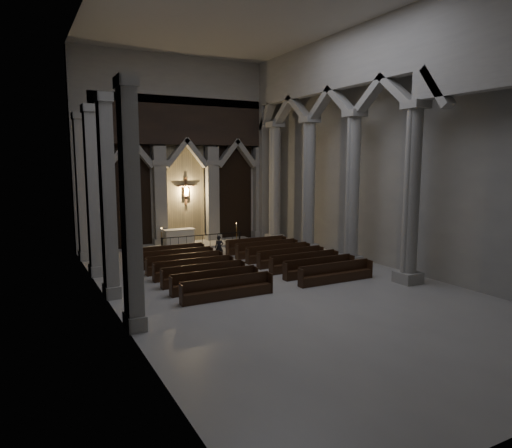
# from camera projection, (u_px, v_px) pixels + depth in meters

# --- Properties ---
(room) EXTENTS (24.00, 24.10, 12.00)m
(room) POSITION_uv_depth(u_px,v_px,m) (276.00, 110.00, 19.23)
(room) COLOR #A5A29C
(room) RESTS_ON ground
(sanctuary_wall) EXTENTS (14.00, 0.77, 12.00)m
(sanctuary_wall) POSITION_uv_depth(u_px,v_px,m) (186.00, 143.00, 29.47)
(sanctuary_wall) COLOR #9F9C94
(sanctuary_wall) RESTS_ON ground
(right_arcade) EXTENTS (1.00, 24.00, 12.00)m
(right_arcade) POSITION_uv_depth(u_px,v_px,m) (357.00, 113.00, 22.90)
(right_arcade) COLOR #9F9C94
(right_arcade) RESTS_ON ground
(left_pilasters) EXTENTS (0.60, 13.00, 8.03)m
(left_pilasters) POSITION_uv_depth(u_px,v_px,m) (99.00, 197.00, 19.68)
(left_pilasters) COLOR #9F9C94
(left_pilasters) RESTS_ON ground
(sanctuary_step) EXTENTS (8.50, 2.60, 0.15)m
(sanctuary_step) POSITION_uv_depth(u_px,v_px,m) (193.00, 245.00, 29.55)
(sanctuary_step) COLOR #9F9C94
(sanctuary_step) RESTS_ON ground
(altar) EXTENTS (1.99, 0.80, 1.01)m
(altar) POSITION_uv_depth(u_px,v_px,m) (179.00, 237.00, 29.06)
(altar) COLOR beige
(altar) RESTS_ON sanctuary_step
(altar_rail) EXTENTS (5.15, 0.09, 1.01)m
(altar_rail) POSITION_uv_depth(u_px,v_px,m) (202.00, 240.00, 27.93)
(altar_rail) COLOR black
(altar_rail) RESTS_ON ground
(candle_stand_left) EXTENTS (0.26, 0.26, 1.51)m
(candle_stand_left) POSITION_uv_depth(u_px,v_px,m) (162.00, 246.00, 27.27)
(candle_stand_left) COLOR #AF8736
(candle_stand_left) RESTS_ON ground
(candle_stand_right) EXTENTS (0.25, 0.25, 1.49)m
(candle_stand_right) POSITION_uv_depth(u_px,v_px,m) (237.00, 239.00, 29.63)
(candle_stand_right) COLOR #AF8736
(candle_stand_right) RESTS_ON ground
(pews) EXTENTS (9.32, 8.14, 0.87)m
(pews) POSITION_uv_depth(u_px,v_px,m) (245.00, 265.00, 22.83)
(pews) COLOR black
(pews) RESTS_ON ground
(worshipper) EXTENTS (0.56, 0.46, 1.31)m
(worshipper) POSITION_uv_depth(u_px,v_px,m) (219.00, 247.00, 25.59)
(worshipper) COLOR black
(worshipper) RESTS_ON ground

